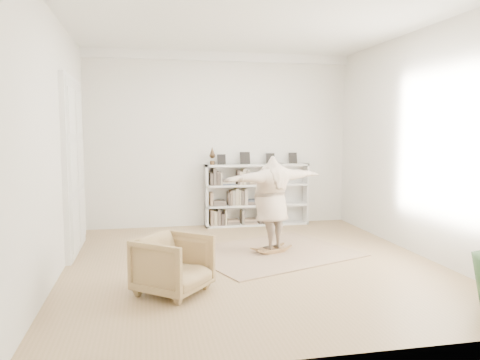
# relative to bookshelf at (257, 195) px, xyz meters

# --- Properties ---
(floor) EXTENTS (6.00, 6.00, 0.00)m
(floor) POSITION_rel_bookshelf_xyz_m (-0.74, -2.82, -0.64)
(floor) COLOR #977A4E
(floor) RESTS_ON ground
(room_shell) EXTENTS (6.00, 6.00, 6.00)m
(room_shell) POSITION_rel_bookshelf_xyz_m (-0.74, 0.12, 2.87)
(room_shell) COLOR silver
(room_shell) RESTS_ON floor
(doors) EXTENTS (0.09, 1.78, 2.92)m
(doors) POSITION_rel_bookshelf_xyz_m (-3.45, -1.52, 0.76)
(doors) COLOR white
(doors) RESTS_ON floor
(bookshelf) EXTENTS (2.20, 0.35, 1.64)m
(bookshelf) POSITION_rel_bookshelf_xyz_m (0.00, 0.00, 0.00)
(bookshelf) COLOR silver
(bookshelf) RESTS_ON floor
(armchair) EXTENTS (1.10, 1.10, 0.72)m
(armchair) POSITION_rel_bookshelf_xyz_m (-1.99, -3.89, -0.28)
(armchair) COLOR tan
(armchair) RESTS_ON floor
(rug) EXTENTS (3.05, 2.76, 0.02)m
(rug) POSITION_rel_bookshelf_xyz_m (-0.31, -2.30, -0.63)
(rug) COLOR tan
(rug) RESTS_ON floor
(rocker_board) EXTENTS (0.53, 0.42, 0.10)m
(rocker_board) POSITION_rel_bookshelf_xyz_m (-0.31, -2.30, -0.57)
(rocker_board) COLOR brown
(rocker_board) RESTS_ON rug
(person) EXTENTS (1.92, 1.14, 1.51)m
(person) POSITION_rel_bookshelf_xyz_m (-0.31, -2.30, 0.24)
(person) COLOR tan
(person) RESTS_ON rocker_board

